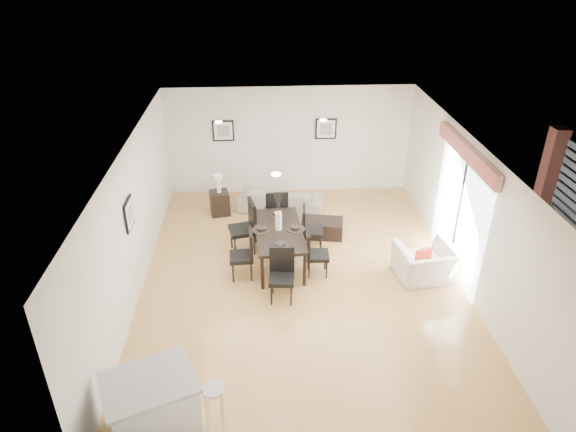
{
  "coord_description": "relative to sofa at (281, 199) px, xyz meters",
  "views": [
    {
      "loc": [
        -0.73,
        -7.98,
        5.76
      ],
      "look_at": [
        -0.24,
        0.4,
        1.2
      ],
      "focal_mm": 32.0,
      "sensor_mm": 36.0,
      "label": 1
    }
  ],
  "objects": [
    {
      "name": "ground",
      "position": [
        0.26,
        -2.92,
        -0.29
      ],
      "size": [
        8.0,
        8.0,
        0.0
      ],
      "primitive_type": "plane",
      "color": "tan",
      "rests_on": "ground"
    },
    {
      "name": "wall_back",
      "position": [
        0.26,
        1.08,
        1.06
      ],
      "size": [
        6.0,
        0.04,
        2.7
      ],
      "primitive_type": "cube",
      "color": "silver",
      "rests_on": "ground"
    },
    {
      "name": "wall_front",
      "position": [
        0.26,
        -6.92,
        1.06
      ],
      "size": [
        6.0,
        0.04,
        2.7
      ],
      "primitive_type": "cube",
      "color": "silver",
      "rests_on": "ground"
    },
    {
      "name": "wall_left",
      "position": [
        -2.74,
        -2.92,
        1.06
      ],
      "size": [
        0.04,
        8.0,
        2.7
      ],
      "primitive_type": "cube",
      "color": "silver",
      "rests_on": "ground"
    },
    {
      "name": "wall_right",
      "position": [
        3.26,
        -2.92,
        1.06
      ],
      "size": [
        0.04,
        8.0,
        2.7
      ],
      "primitive_type": "cube",
      "color": "silver",
      "rests_on": "ground"
    },
    {
      "name": "ceiling",
      "position": [
        0.26,
        -2.92,
        2.41
      ],
      "size": [
        6.0,
        8.0,
        0.02
      ],
      "primitive_type": "cube",
      "color": "white",
      "rests_on": "wall_back"
    },
    {
      "name": "sofa",
      "position": [
        0.0,
        0.0,
        0.0
      ],
      "size": [
        2.08,
        1.17,
        0.57
      ],
      "primitive_type": "imported",
      "rotation": [
        0.0,
        0.0,
        2.93
      ],
      "color": "gray",
      "rests_on": "ground"
    },
    {
      "name": "armchair",
      "position": [
        2.6,
        -2.96,
        0.06
      ],
      "size": [
        1.19,
        1.07,
        0.69
      ],
      "primitive_type": "imported",
      "rotation": [
        0.0,
        0.0,
        3.29
      ],
      "color": "white",
      "rests_on": "ground"
    },
    {
      "name": "courtyard_plant_b",
      "position": [
        5.72,
        -1.48,
        0.07
      ],
      "size": [
        0.52,
        0.52,
        0.7
      ],
      "primitive_type": "imported",
      "rotation": [
        0.0,
        0.0,
        0.42
      ],
      "color": "#415F28",
      "rests_on": "ground"
    },
    {
      "name": "dining_table",
      "position": [
        -0.15,
        -2.25,
        0.39
      ],
      "size": [
        1.02,
        1.87,
        0.76
      ],
      "rotation": [
        0.0,
        0.0,
        0.07
      ],
      "color": "black",
      "rests_on": "ground"
    },
    {
      "name": "dining_chair_wnear",
      "position": [
        -0.79,
        -2.7,
        0.26
      ],
      "size": [
        0.46,
        0.46,
        0.99
      ],
      "rotation": [
        0.0,
        0.0,
        -1.52
      ],
      "color": "black",
      "rests_on": "ground"
    },
    {
      "name": "dining_chair_wfar",
      "position": [
        -0.78,
        -1.78,
        0.34
      ],
      "size": [
        0.61,
        0.61,
        1.13
      ],
      "rotation": [
        0.0,
        0.0,
        -1.34
      ],
      "color": "black",
      "rests_on": "ground"
    },
    {
      "name": "dining_chair_enear",
      "position": [
        0.49,
        -2.7,
        0.24
      ],
      "size": [
        0.44,
        0.44,
        0.95
      ],
      "rotation": [
        0.0,
        0.0,
        1.53
      ],
      "color": "black",
      "rests_on": "ground"
    },
    {
      "name": "dining_chair_efar",
      "position": [
        0.49,
        -1.79,
        0.25
      ],
      "size": [
        0.47,
        0.47,
        0.96
      ],
      "rotation": [
        0.0,
        0.0,
        1.49
      ],
      "color": "black",
      "rests_on": "ground"
    },
    {
      "name": "dining_chair_head",
      "position": [
        -0.14,
        -3.37,
        0.27
      ],
      "size": [
        0.48,
        0.48,
        0.99
      ],
      "rotation": [
        0.0,
        0.0,
        -0.09
      ],
      "color": "black",
      "rests_on": "ground"
    },
    {
      "name": "dining_chair_foot",
      "position": [
        -0.15,
        -1.13,
        0.31
      ],
      "size": [
        0.5,
        0.5,
        1.07
      ],
      "rotation": [
        0.0,
        0.0,
        3.19
      ],
      "color": "black",
      "rests_on": "ground"
    },
    {
      "name": "vase",
      "position": [
        -0.15,
        -2.25,
        0.8
      ],
      "size": [
        1.04,
        1.59,
        0.81
      ],
      "color": "white",
      "rests_on": "dining_table"
    },
    {
      "name": "coffee_table",
      "position": [
        0.83,
        -1.24,
        -0.11
      ],
      "size": [
        0.98,
        0.69,
        0.36
      ],
      "primitive_type": "cube",
      "rotation": [
        0.0,
        0.0,
        -0.17
      ],
      "color": "black",
      "rests_on": "ground"
    },
    {
      "name": "side_table",
      "position": [
        -1.44,
        -0.1,
        -0.01
      ],
      "size": [
        0.5,
        0.5,
        0.56
      ],
      "primitive_type": "cube",
      "rotation": [
        0.0,
        0.0,
        0.21
      ],
      "color": "black",
      "rests_on": "ground"
    },
    {
      "name": "table_lamp",
      "position": [
        -1.44,
        -0.1,
        0.56
      ],
      "size": [
        0.23,
        0.23,
        0.43
      ],
      "color": "white",
      "rests_on": "side_table"
    },
    {
      "name": "cushion",
      "position": [
        2.5,
        -3.06,
        0.26
      ],
      "size": [
        0.32,
        0.2,
        0.31
      ],
      "primitive_type": "cube",
      "rotation": [
        0.0,
        0.0,
        3.52
      ],
      "color": "#AD2316",
      "rests_on": "armchair"
    },
    {
      "name": "kitchen_island",
      "position": [
        -1.97,
        -6.1,
        0.13
      ],
      "size": [
        1.42,
        1.28,
        0.82
      ],
      "rotation": [
        0.0,
        0.0,
        0.4
      ],
      "color": "white",
      "rests_on": "ground"
    },
    {
      "name": "bar_stool",
      "position": [
        -1.16,
        -6.1,
        0.27
      ],
      "size": [
        0.29,
        0.29,
        0.64
      ],
      "color": "silver",
      "rests_on": "ground"
    },
    {
      "name": "framed_print_back_left",
      "position": [
        -1.34,
        1.05,
        1.36
      ],
      "size": [
        0.52,
        0.04,
        0.52
      ],
      "color": "black",
      "rests_on": "wall_back"
    },
    {
      "name": "framed_print_back_right",
      "position": [
        1.16,
        1.05,
        1.36
      ],
      "size": [
        0.52,
        0.04,
        0.52
      ],
      "color": "black",
      "rests_on": "wall_back"
    },
    {
      "name": "framed_print_left_wall",
      "position": [
        -2.71,
        -3.12,
        1.36
      ],
      "size": [
        0.04,
        0.52,
        0.52
      ],
      "rotation": [
        0.0,
        0.0,
        1.57
      ],
      "color": "black",
      "rests_on": "wall_left"
    },
    {
      "name": "sliding_door",
      "position": [
        3.22,
        -2.62,
        1.38
      ],
      "size": [
        0.12,
        2.7,
        2.57
      ],
      "color": "white",
      "rests_on": "wall_right"
    }
  ]
}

